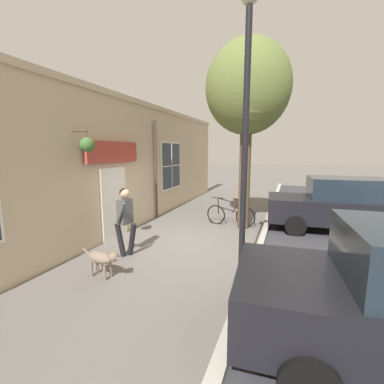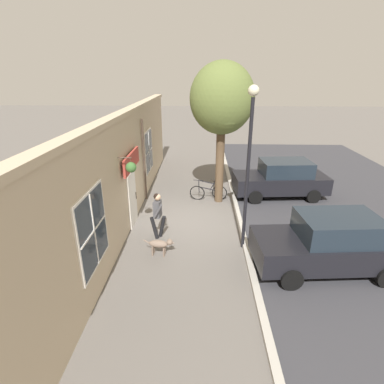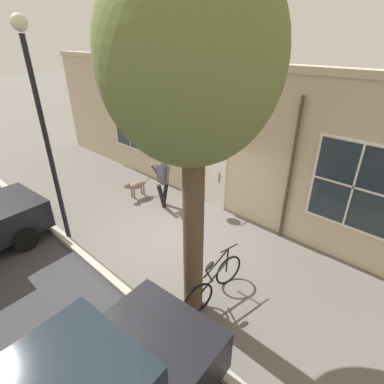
{
  "view_description": "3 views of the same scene",
  "coord_description": "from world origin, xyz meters",
  "px_view_note": "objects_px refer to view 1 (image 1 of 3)",
  "views": [
    {
      "loc": [
        2.66,
        -6.5,
        2.59
      ],
      "look_at": [
        -0.41,
        1.51,
        1.21
      ],
      "focal_mm": 24.0,
      "sensor_mm": 36.0,
      "label": 1
    },
    {
      "loc": [
        0.49,
        -10.78,
        5.52
      ],
      "look_at": [
        0.12,
        -0.5,
        1.43
      ],
      "focal_mm": 28.0,
      "sensor_mm": 36.0,
      "label": 2
    },
    {
      "loc": [
        4.45,
        4.93,
        4.83
      ],
      "look_at": [
        -0.13,
        0.68,
        1.57
      ],
      "focal_mm": 28.0,
      "sensor_mm": 36.0,
      "label": 3
    }
  ],
  "objects_px": {
    "pedestrian_walking": "(125,215)",
    "dog_on_leash": "(103,258)",
    "leaning_bicycle": "(230,214)",
    "street_tree_by_curb": "(248,92)",
    "parked_car_mid_block": "(340,205)",
    "street_lamp": "(246,104)"
  },
  "relations": [
    {
      "from": "pedestrian_walking",
      "to": "street_tree_by_curb",
      "type": "distance_m",
      "value": 5.3
    },
    {
      "from": "street_lamp",
      "to": "parked_car_mid_block",
      "type": "bearing_deg",
      "value": 63.35
    },
    {
      "from": "pedestrian_walking",
      "to": "leaning_bicycle",
      "type": "height_order",
      "value": "pedestrian_walking"
    },
    {
      "from": "pedestrian_walking",
      "to": "dog_on_leash",
      "type": "bearing_deg",
      "value": -78.94
    },
    {
      "from": "street_tree_by_curb",
      "to": "leaning_bicycle",
      "type": "distance_m",
      "value": 4.06
    },
    {
      "from": "street_tree_by_curb",
      "to": "parked_car_mid_block",
      "type": "xyz_separation_m",
      "value": [
        2.94,
        0.76,
        -3.52
      ]
    },
    {
      "from": "pedestrian_walking",
      "to": "leaning_bicycle",
      "type": "bearing_deg",
      "value": 62.74
    },
    {
      "from": "dog_on_leash",
      "to": "street_lamp",
      "type": "height_order",
      "value": "street_lamp"
    },
    {
      "from": "parked_car_mid_block",
      "to": "street_tree_by_curb",
      "type": "bearing_deg",
      "value": -165.52
    },
    {
      "from": "dog_on_leash",
      "to": "street_tree_by_curb",
      "type": "height_order",
      "value": "street_tree_by_curb"
    },
    {
      "from": "pedestrian_walking",
      "to": "parked_car_mid_block",
      "type": "xyz_separation_m",
      "value": [
        5.27,
        4.12,
        -0.15
      ]
    },
    {
      "from": "street_tree_by_curb",
      "to": "street_lamp",
      "type": "xyz_separation_m",
      "value": [
        0.61,
        -3.89,
        -1.02
      ]
    },
    {
      "from": "pedestrian_walking",
      "to": "dog_on_leash",
      "type": "xyz_separation_m",
      "value": [
        0.22,
        -1.13,
        -0.61
      ]
    },
    {
      "from": "pedestrian_walking",
      "to": "parked_car_mid_block",
      "type": "distance_m",
      "value": 6.7
    },
    {
      "from": "pedestrian_walking",
      "to": "leaning_bicycle",
      "type": "relative_size",
      "value": 0.98
    },
    {
      "from": "leaning_bicycle",
      "to": "parked_car_mid_block",
      "type": "relative_size",
      "value": 0.39
    },
    {
      "from": "street_tree_by_curb",
      "to": "leaning_bicycle",
      "type": "relative_size",
      "value": 3.46
    },
    {
      "from": "parked_car_mid_block",
      "to": "dog_on_leash",
      "type": "bearing_deg",
      "value": -133.91
    },
    {
      "from": "street_tree_by_curb",
      "to": "street_lamp",
      "type": "height_order",
      "value": "street_tree_by_curb"
    },
    {
      "from": "pedestrian_walking",
      "to": "leaning_bicycle",
      "type": "xyz_separation_m",
      "value": [
        1.83,
        3.56,
        -0.65
      ]
    },
    {
      "from": "dog_on_leash",
      "to": "street_tree_by_curb",
      "type": "relative_size",
      "value": 0.17
    },
    {
      "from": "dog_on_leash",
      "to": "parked_car_mid_block",
      "type": "xyz_separation_m",
      "value": [
        5.05,
        5.25,
        0.47
      ]
    }
  ]
}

